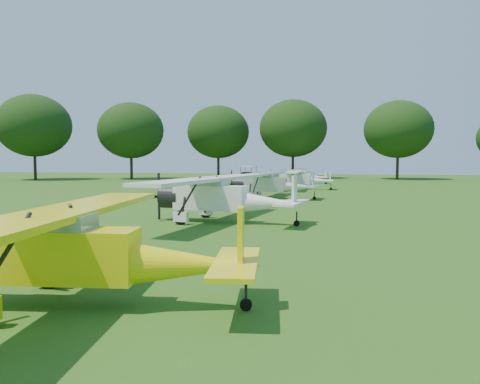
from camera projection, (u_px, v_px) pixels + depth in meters
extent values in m
plane|color=#264A12|center=(213.00, 227.00, 21.34)|extent=(160.00, 160.00, 0.00)
cylinder|color=black|center=(397.00, 165.00, 72.98)|extent=(0.44, 0.44, 4.51)
ellipsoid|color=black|center=(398.00, 129.00, 72.59)|extent=(10.52, 10.52, 8.94)
cylinder|color=black|center=(293.00, 164.00, 76.94)|extent=(0.44, 0.44, 4.74)
ellipsoid|color=black|center=(293.00, 128.00, 76.53)|extent=(11.05, 11.05, 9.39)
cylinder|color=black|center=(218.00, 164.00, 79.42)|extent=(0.44, 0.44, 4.49)
ellipsoid|color=black|center=(218.00, 132.00, 79.03)|extent=(10.47, 10.47, 8.90)
cylinder|color=black|center=(131.00, 165.00, 74.15)|extent=(0.44, 0.44, 4.44)
ellipsoid|color=black|center=(131.00, 131.00, 73.77)|extent=(10.36, 10.36, 8.80)
cylinder|color=black|center=(35.00, 164.00, 71.49)|extent=(0.44, 0.44, 4.77)
ellipsoid|color=black|center=(34.00, 126.00, 71.08)|extent=(11.14, 11.14, 9.47)
cube|color=#F5E70A|center=(57.00, 255.00, 9.80)|extent=(3.45, 1.45, 1.10)
cone|color=#F5E70A|center=(190.00, 265.00, 9.61)|extent=(3.03, 1.34, 0.94)
cube|color=#8CA5B2|center=(52.00, 228.00, 9.77)|extent=(1.79, 1.19, 0.57)
cube|color=#F5E70A|center=(51.00, 216.00, 9.75)|extent=(3.05, 11.17, 0.15)
cube|color=#F5E70A|center=(241.00, 240.00, 9.50)|extent=(0.18, 0.58, 1.36)
cube|color=#F5E70A|center=(236.00, 263.00, 9.54)|extent=(1.29, 3.02, 0.09)
cylinder|color=black|center=(50.00, 276.00, 11.22)|extent=(0.64, 0.25, 0.63)
cylinder|color=black|center=(246.00, 305.00, 9.58)|extent=(0.26, 0.12, 0.25)
cube|color=white|center=(211.00, 198.00, 23.13)|extent=(3.79, 1.60, 1.20)
cone|color=white|center=(271.00, 203.00, 22.07)|extent=(3.32, 1.48, 1.03)
cube|color=#8CA5B2|center=(208.00, 185.00, 23.13)|extent=(1.97, 1.30, 0.63)
cylinder|color=black|center=(172.00, 197.00, 23.89)|extent=(1.19, 1.33, 1.19)
cube|color=black|center=(159.00, 196.00, 24.15)|extent=(0.09, 0.15, 2.41)
cube|color=white|center=(208.00, 179.00, 23.11)|extent=(3.37, 12.27, 0.16)
cube|color=white|center=(294.00, 192.00, 21.63)|extent=(0.20, 0.64, 1.49)
cube|color=white|center=(292.00, 203.00, 21.71)|extent=(1.42, 3.32, 0.10)
cylinder|color=black|center=(181.00, 218.00, 22.17)|extent=(0.71, 0.28, 0.69)
cylinder|color=black|center=(206.00, 211.00, 24.85)|extent=(0.71, 0.28, 0.69)
cylinder|color=black|center=(297.00, 223.00, 21.69)|extent=(0.29, 0.13, 0.28)
cube|color=silver|center=(264.00, 184.00, 37.14)|extent=(3.45, 1.27, 1.11)
cone|color=silver|center=(299.00, 187.00, 36.33)|extent=(3.02, 1.18, 0.95)
cube|color=#8CA5B2|center=(263.00, 177.00, 37.13)|extent=(1.76, 1.10, 0.58)
cylinder|color=black|center=(240.00, 184.00, 37.71)|extent=(1.03, 1.17, 1.10)
cube|color=black|center=(232.00, 184.00, 37.91)|extent=(0.07, 0.13, 2.22)
cube|color=silver|center=(263.00, 174.00, 37.11)|extent=(2.41, 11.28, 0.15)
cube|color=silver|center=(313.00, 180.00, 35.99)|extent=(0.15, 0.59, 1.37)
cube|color=silver|center=(312.00, 187.00, 36.05)|extent=(1.13, 3.02, 0.10)
cylinder|color=black|center=(249.00, 195.00, 36.17)|extent=(0.64, 0.22, 0.63)
cylinder|color=black|center=(258.00, 193.00, 38.70)|extent=(0.64, 0.22, 0.63)
cylinder|color=black|center=(314.00, 198.00, 36.05)|extent=(0.26, 0.10, 0.25)
cube|color=white|center=(295.00, 179.00, 48.55)|extent=(3.15, 1.00, 1.03)
cone|color=white|center=(320.00, 181.00, 48.07)|extent=(2.76, 0.94, 0.88)
cube|color=#8CA5B2|center=(294.00, 174.00, 48.53)|extent=(1.58, 0.94, 0.54)
cylinder|color=black|center=(277.00, 179.00, 48.90)|extent=(0.90, 1.04, 1.02)
cube|color=black|center=(271.00, 179.00, 49.02)|extent=(0.06, 0.12, 2.05)
cube|color=white|center=(294.00, 172.00, 48.52)|extent=(1.66, 10.39, 0.14)
cube|color=white|center=(330.00, 176.00, 47.85)|extent=(0.11, 0.54, 1.27)
cube|color=white|center=(329.00, 181.00, 47.90)|extent=(0.89, 2.76, 0.09)
cylinder|color=black|center=(286.00, 187.00, 47.55)|extent=(0.59, 0.17, 0.59)
cylinder|color=black|center=(288.00, 186.00, 49.95)|extent=(0.59, 0.17, 0.59)
cylinder|color=black|center=(331.00, 189.00, 47.92)|extent=(0.24, 0.08, 0.23)
cube|color=white|center=(299.00, 176.00, 59.48)|extent=(2.91, 1.23, 0.92)
cone|color=white|center=(318.00, 178.00, 59.33)|extent=(2.55, 1.14, 0.79)
cube|color=#8CA5B2|center=(299.00, 173.00, 59.45)|extent=(1.51, 1.00, 0.48)
cylinder|color=black|center=(286.00, 176.00, 59.60)|extent=(0.92, 1.02, 0.92)
cube|color=black|center=(282.00, 176.00, 59.64)|extent=(0.07, 0.11, 1.85)
cube|color=white|center=(299.00, 171.00, 59.44)|extent=(2.60, 9.42, 0.12)
cube|color=white|center=(325.00, 174.00, 59.24)|extent=(0.16, 0.49, 1.14)
cube|color=white|center=(325.00, 177.00, 59.27)|extent=(1.09, 2.55, 0.08)
cylinder|color=black|center=(294.00, 182.00, 58.48)|extent=(0.54, 0.22, 0.53)
cylinder|color=black|center=(293.00, 181.00, 60.67)|extent=(0.54, 0.22, 0.53)
cylinder|color=black|center=(326.00, 183.00, 59.31)|extent=(0.22, 0.10, 0.21)
cube|color=silver|center=(301.00, 174.00, 69.77)|extent=(2.91, 1.19, 0.93)
cone|color=silver|center=(317.00, 175.00, 69.58)|extent=(2.56, 1.10, 0.80)
cube|color=#8CA5B2|center=(301.00, 171.00, 69.74)|extent=(1.51, 0.99, 0.49)
cylinder|color=black|center=(290.00, 174.00, 69.91)|extent=(0.91, 1.01, 0.92)
cube|color=black|center=(286.00, 174.00, 69.96)|extent=(0.07, 0.11, 1.86)
cube|color=silver|center=(301.00, 169.00, 69.73)|extent=(2.46, 9.45, 0.12)
cube|color=silver|center=(323.00, 172.00, 69.47)|extent=(0.15, 0.49, 1.15)
cube|color=silver|center=(323.00, 175.00, 69.51)|extent=(1.06, 2.55, 0.08)
cylinder|color=black|center=(297.00, 179.00, 68.78)|extent=(0.54, 0.21, 0.53)
cylinder|color=black|center=(296.00, 178.00, 70.97)|extent=(0.54, 0.21, 0.53)
cylinder|color=black|center=(324.00, 180.00, 69.54)|extent=(0.22, 0.10, 0.21)
cube|color=red|center=(248.00, 177.00, 68.84)|extent=(2.84, 2.21, 0.80)
cube|color=black|center=(246.00, 174.00, 69.00)|extent=(1.42, 1.55, 0.51)
cube|color=white|center=(248.00, 166.00, 68.73)|extent=(2.77, 2.27, 0.09)
cylinder|color=black|center=(241.00, 179.00, 68.75)|extent=(0.52, 0.34, 0.50)
cylinder|color=black|center=(246.00, 178.00, 69.92)|extent=(0.52, 0.34, 0.50)
cylinder|color=black|center=(251.00, 179.00, 67.79)|extent=(0.52, 0.34, 0.50)
cylinder|color=black|center=(256.00, 179.00, 68.96)|extent=(0.52, 0.34, 0.50)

